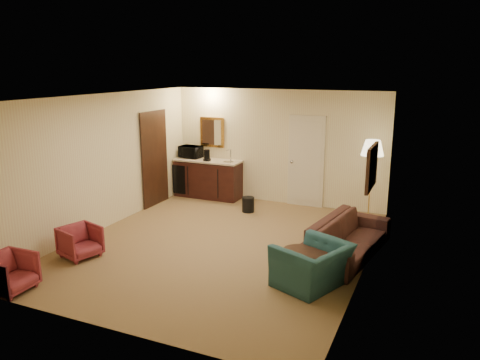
% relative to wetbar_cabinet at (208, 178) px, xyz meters
% --- Properties ---
extents(ground, '(6.00, 6.00, 0.00)m').
position_rel_wetbar_cabinet_xyz_m(ground, '(1.65, -2.72, -0.46)').
color(ground, olive).
rests_on(ground, ground).
extents(room_walls, '(5.02, 6.01, 2.61)m').
position_rel_wetbar_cabinet_xyz_m(room_walls, '(1.55, -1.95, 1.26)').
color(room_walls, beige).
rests_on(room_walls, ground).
extents(wetbar_cabinet, '(1.64, 0.58, 0.92)m').
position_rel_wetbar_cabinet_xyz_m(wetbar_cabinet, '(0.00, 0.00, 0.00)').
color(wetbar_cabinet, '#331510').
rests_on(wetbar_cabinet, ground).
extents(sofa, '(0.97, 2.24, 0.85)m').
position_rel_wetbar_cabinet_xyz_m(sofa, '(3.80, -2.29, -0.04)').
color(sofa, black).
rests_on(sofa, ground).
extents(teal_armchair, '(0.97, 1.15, 0.86)m').
position_rel_wetbar_cabinet_xyz_m(teal_armchair, '(3.55, -3.62, -0.03)').
color(teal_armchair, '#1E474D').
rests_on(teal_armchair, ground).
extents(rose_chair_near, '(0.68, 0.70, 0.59)m').
position_rel_wetbar_cabinet_xyz_m(rose_chair_near, '(-0.25, -4.12, -0.17)').
color(rose_chair_near, '#9C3340').
rests_on(rose_chair_near, ground).
extents(rose_chair_far, '(0.57, 0.61, 0.61)m').
position_rel_wetbar_cabinet_xyz_m(rose_chair_far, '(-0.29, -5.48, -0.16)').
color(rose_chair_far, '#9C3340').
rests_on(rose_chair_far, ground).
extents(coffee_table, '(0.81, 0.57, 0.45)m').
position_rel_wetbar_cabinet_xyz_m(coffee_table, '(3.45, -3.42, -0.24)').
color(coffee_table, black).
rests_on(coffee_table, ground).
extents(floor_lamp, '(0.45, 0.45, 1.70)m').
position_rel_wetbar_cabinet_xyz_m(floor_lamp, '(3.85, -0.35, 0.39)').
color(floor_lamp, gold).
rests_on(floor_lamp, ground).
extents(waste_bin, '(0.28, 0.28, 0.33)m').
position_rel_wetbar_cabinet_xyz_m(waste_bin, '(1.35, -0.72, -0.29)').
color(waste_bin, black).
rests_on(waste_bin, ground).
extents(microwave, '(0.56, 0.35, 0.36)m').
position_rel_wetbar_cabinet_xyz_m(microwave, '(-0.50, 0.07, 0.64)').
color(microwave, black).
rests_on(microwave, wetbar_cabinet).
extents(coffee_maker, '(0.17, 0.17, 0.26)m').
position_rel_wetbar_cabinet_xyz_m(coffee_maker, '(0.04, -0.12, 0.59)').
color(coffee_maker, black).
rests_on(coffee_maker, wetbar_cabinet).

